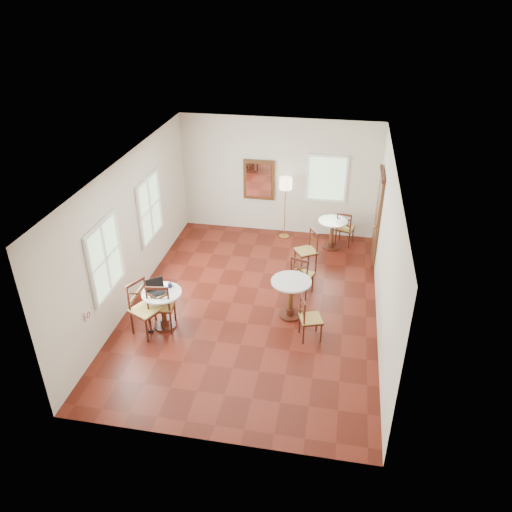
{
  "coord_description": "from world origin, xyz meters",
  "views": [
    {
      "loc": [
        1.58,
        -8.34,
        6.02
      ],
      "look_at": [
        0.0,
        0.3,
        1.0
      ],
      "focal_mm": 35.1,
      "sensor_mm": 36.0,
      "label": 1
    }
  ],
  "objects": [
    {
      "name": "room_shell",
      "position": [
        -0.06,
        0.27,
        1.89
      ],
      "size": [
        5.02,
        7.02,
        3.01
      ],
      "color": "beige",
      "rests_on": "ground"
    },
    {
      "name": "chair_mid_b",
      "position": [
        1.21,
        -0.85,
        0.44
      ],
      "size": [
        0.51,
        0.51,
        0.88
      ],
      "rotation": [
        0.0,
        0.0,
        1.89
      ],
      "color": "#431A10",
      "rests_on": "ground"
    },
    {
      "name": "navy_mug",
      "position": [
        -1.45,
        -0.82,
        0.84
      ],
      "size": [
        0.12,
        0.08,
        0.09
      ],
      "color": "#0F1434",
      "rests_on": "cafe_table_near"
    },
    {
      "name": "ground",
      "position": [
        0.0,
        0.0,
        0.0
      ],
      "size": [
        7.0,
        7.0,
        0.0
      ],
      "primitive_type": "plane",
      "color": "#58180F",
      "rests_on": "ground"
    },
    {
      "name": "cafe_table_near",
      "position": [
        -1.56,
        -1.01,
        0.49
      ],
      "size": [
        0.75,
        0.75,
        0.79
      ],
      "color": "#431A10",
      "rests_on": "ground"
    },
    {
      "name": "power_adapter",
      "position": [
        -1.77,
        -1.23,
        0.02
      ],
      "size": [
        0.1,
        0.06,
        0.04
      ],
      "primitive_type": "cube",
      "color": "black",
      "rests_on": "ground"
    },
    {
      "name": "chair_near_b",
      "position": [
        -1.83,
        -1.23,
        0.54
      ],
      "size": [
        0.67,
        0.67,
        1.08
      ],
      "rotation": [
        0.0,
        0.0,
        1.11
      ],
      "color": "#431A10",
      "rests_on": "ground"
    },
    {
      "name": "water_glass",
      "position": [
        -1.48,
        -0.97,
        0.84
      ],
      "size": [
        0.06,
        0.06,
        0.1
      ],
      "primitive_type": "cylinder",
      "color": "white",
      "rests_on": "cafe_table_near"
    },
    {
      "name": "laptop",
      "position": [
        -1.66,
        -1.0,
        0.85
      ],
      "size": [
        0.44,
        0.43,
        0.24
      ],
      "rotation": [
        0.0,
        0.0,
        0.68
      ],
      "color": "black",
      "rests_on": "cafe_table_near"
    },
    {
      "name": "chair_back_a",
      "position": [
        1.75,
        3.02,
        0.45
      ],
      "size": [
        0.51,
        0.51,
        0.91
      ],
      "rotation": [
        0.0,
        0.0,
        2.87
      ],
      "color": "#431A10",
      "rests_on": "ground"
    },
    {
      "name": "chair_back_b",
      "position": [
        0.93,
        1.65,
        0.48
      ],
      "size": [
        0.61,
        0.61,
        0.97
      ],
      "rotation": [
        0.0,
        0.0,
        -1.01
      ],
      "color": "#431A10",
      "rests_on": "ground"
    },
    {
      "name": "cafe_table_back",
      "position": [
        1.45,
        2.77,
        0.46
      ],
      "size": [
        0.71,
        0.71,
        0.75
      ],
      "color": "#431A10",
      "rests_on": "ground"
    },
    {
      "name": "chair_near_a",
      "position": [
        -1.58,
        -1.05,
        0.52
      ],
      "size": [
        0.54,
        0.54,
        1.05
      ],
      "rotation": [
        0.0,
        0.0,
        3.27
      ],
      "color": "#431A10",
      "rests_on": "ground"
    },
    {
      "name": "floor_lamp",
      "position": [
        0.22,
        3.15,
        1.37
      ],
      "size": [
        0.31,
        0.31,
        1.62
      ],
      "color": "#BF8C3F",
      "rests_on": "ground"
    },
    {
      "name": "cafe_table_mid",
      "position": [
        0.79,
        -0.23,
        0.51
      ],
      "size": [
        0.78,
        0.78,
        0.83
      ],
      "color": "#431A10",
      "rests_on": "ground"
    },
    {
      "name": "mouse",
      "position": [
        -1.63,
        -0.99,
        0.81
      ],
      "size": [
        0.09,
        0.06,
        0.03
      ],
      "primitive_type": "ellipsoid",
      "rotation": [
        0.0,
        0.0,
        -0.03
      ],
      "color": "black",
      "rests_on": "cafe_table_near"
    },
    {
      "name": "chair_mid_a",
      "position": [
        0.92,
        0.57,
        0.47
      ],
      "size": [
        0.55,
        0.55,
        0.95
      ],
      "rotation": [
        0.0,
        0.0,
        2.84
      ],
      "color": "#431A10",
      "rests_on": "ground"
    }
  ]
}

